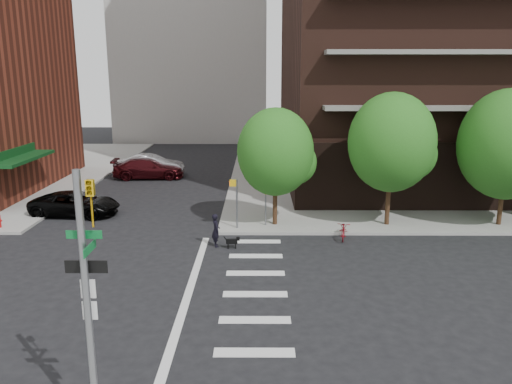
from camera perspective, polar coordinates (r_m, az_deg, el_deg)
name	(u,v)px	position (r m, az deg, el deg)	size (l,w,h in m)	color
ground	(175,294)	(19.20, -9.27, -11.45)	(120.00, 120.00, 0.00)	black
sidewalk_ne	(468,172)	(44.94, 23.06, 2.11)	(39.00, 33.00, 0.15)	gray
crosswalk	(234,294)	(18.96, -2.54, -11.59)	(3.85, 13.00, 0.01)	silver
tree_a	(275,152)	(25.99, 2.24, 4.58)	(4.00, 4.00, 5.90)	#301E11
tree_b	(392,143)	(26.80, 15.24, 5.48)	(4.50, 4.50, 6.65)	#301E11
tree_c	(508,145)	(28.94, 26.82, 4.87)	(5.00, 5.00, 6.80)	#301E11
traffic_signal	(91,328)	(11.60, -18.36, -14.54)	(0.90, 0.75, 6.00)	slate
pedestrian_signal	(243,196)	(25.85, -1.49, -0.41)	(2.18, 0.67, 2.60)	slate
parked_car_black	(75,204)	(30.63, -19.96, -1.27)	(5.01, 2.31, 1.39)	black
parked_car_maroon	(148,169)	(39.93, -12.19, 2.64)	(5.48, 2.23, 1.59)	#390B0F
parked_car_silver	(151,165)	(40.90, -11.90, 3.00)	(5.23, 1.82, 1.72)	#AEAFB5
scooter	(344,230)	(25.20, 9.99, -4.28)	(0.60, 1.72, 0.90)	maroon
dog_walker	(216,230)	(23.72, -4.61, -4.37)	(0.38, 0.58, 1.60)	black
dog	(233,241)	(23.53, -2.70, -5.65)	(0.65, 0.20, 0.55)	black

